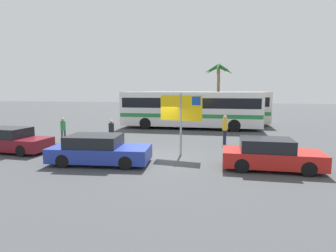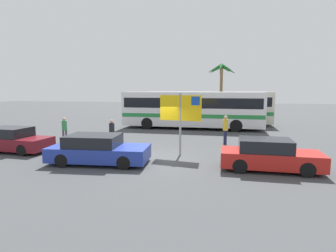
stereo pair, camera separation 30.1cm
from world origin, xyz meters
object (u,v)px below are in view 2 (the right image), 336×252
Objects in this scene: car_red at (269,155)px; pedestrian_by_bus at (112,130)px; pedestrian_crossing_lot at (64,128)px; car_maroon at (12,140)px; ferry_sign at (181,110)px; bus_rear_coach at (208,106)px; car_blue at (98,150)px; bus_front_coach at (192,108)px; pedestrian_near_sign at (225,127)px.

pedestrian_by_bus is at bearing 158.43° from car_red.
pedestrian_by_bus reaches higher than car_red.
pedestrian_crossing_lot is at bearing 162.37° from car_red.
ferry_sign is at bearing 10.11° from car_maroon.
pedestrian_crossing_lot is at bearing -126.10° from bus_rear_coach.
ferry_sign is 4.79m from car_red.
ferry_sign is at bearing 29.64° from car_blue.
car_blue is at bearing -175.63° from car_red.
pedestrian_by_bus is at bearing 169.13° from ferry_sign.
car_maroon is at bearing -123.28° from bus_rear_coach.
pedestrian_near_sign is at bearing -65.90° from bus_front_coach.
ferry_sign reaches higher than pedestrian_crossing_lot.
car_blue is 4.13m from pedestrian_by_bus.
pedestrian_crossing_lot reaches higher than car_red.
car_maroon is 2.36× the size of pedestrian_near_sign.
car_maroon is (-8.46, -11.15, -1.15)m from bus_front_coach.
bus_rear_coach is at bearing 122.47° from pedestrian_near_sign.
pedestrian_near_sign is (11.41, 4.57, 0.43)m from car_maroon.
car_maroon is 2.68× the size of pedestrian_by_bus.
car_blue is 1.14× the size of car_red.
pedestrian_by_bus reaches higher than car_blue.
pedestrian_near_sign reaches higher than pedestrian_crossing_lot.
car_maroon is 13.32m from car_red.
bus_front_coach and bus_rear_coach have the same top height.
car_blue is 7.56m from car_red.
pedestrian_crossing_lot reaches higher than pedestrian_by_bus.
car_red is at bearing -69.75° from pedestrian_by_bus.
pedestrian_near_sign is at bearing 65.90° from ferry_sign.
car_maroon is 1.04× the size of car_red.
pedestrian_crossing_lot is 1.00× the size of pedestrian_by_bus.
car_blue is (-3.81, -15.88, -1.15)m from bus_rear_coach.
pedestrian_near_sign is (2.19, 3.46, -1.26)m from ferry_sign.
ferry_sign is 8.37m from pedestrian_crossing_lot.
car_blue is 2.93× the size of pedestrian_by_bus.
car_blue is at bearing -103.48° from bus_rear_coach.
bus_rear_coach is 2.82× the size of car_maroon.
car_maroon is (-9.56, -14.57, -1.15)m from bus_rear_coach.
bus_front_coach reaches higher than car_maroon.
bus_front_coach is at bearing 18.15° from pedestrian_by_bus.
bus_front_coach is 14.04m from car_maroon.
ferry_sign is (0.76, -10.04, 0.54)m from bus_front_coach.
bus_rear_coach is 2.93× the size of car_red.
ferry_sign reaches higher than car_maroon.
pedestrian_by_bus is (4.70, 2.67, 0.29)m from car_maroon.
ferry_sign is at bearing -100.30° from pedestrian_near_sign.
car_blue is 6.35m from pedestrian_crossing_lot.
car_blue is (-2.71, -12.46, -1.15)m from bus_front_coach.
ferry_sign is 0.75× the size of car_maroon.
ferry_sign is at bearing -85.69° from bus_front_coach.
bus_rear_coach is 12.88m from pedestrian_by_bus.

